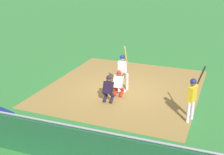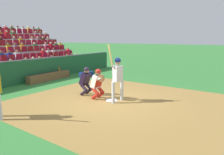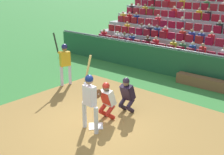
# 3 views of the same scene
# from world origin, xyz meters

# --- Properties ---
(ground_plane) EXTENTS (160.00, 160.00, 0.00)m
(ground_plane) POSITION_xyz_m (0.00, 0.00, 0.00)
(ground_plane) COLOR #337B34
(infield_dirt_patch) EXTENTS (7.74, 8.45, 0.01)m
(infield_dirt_patch) POSITION_xyz_m (0.00, 0.50, 0.00)
(infield_dirt_patch) COLOR olive
(infield_dirt_patch) RESTS_ON ground_plane
(home_plate_marker) EXTENTS (0.62, 0.62, 0.02)m
(home_plate_marker) POSITION_xyz_m (0.00, 0.00, 0.02)
(home_plate_marker) COLOR white
(home_plate_marker) RESTS_ON infield_dirt_patch
(batter_at_plate) EXTENTS (0.69, 0.47, 2.30)m
(batter_at_plate) POSITION_xyz_m (-0.02, 0.27, 1.12)
(batter_at_plate) COLOR silver
(batter_at_plate) RESTS_ON ground_plane
(catcher_crouching) EXTENTS (0.49, 0.72, 1.30)m
(catcher_crouching) POSITION_xyz_m (0.10, -0.63, 0.72)
(catcher_crouching) COLOR #B32117
(catcher_crouching) RESTS_ON ground_plane
(home_plate_umpire) EXTENTS (0.46, 0.46, 1.30)m
(home_plate_umpire) POSITION_xyz_m (-0.11, -1.45, 0.71)
(home_plate_umpire) COLOR black
(home_plate_umpire) RESTS_ON ground_plane
(dugout_wall) EXTENTS (16.41, 0.24, 1.35)m
(dugout_wall) POSITION_xyz_m (0.00, -6.04, 0.65)
(dugout_wall) COLOR #1E5732
(dugout_wall) RESTS_ON ground_plane
(dugout_bench) EXTENTS (3.01, 0.40, 0.44)m
(dugout_bench) POSITION_xyz_m (-1.46, -5.49, 0.22)
(dugout_bench) COLOR brown
(dugout_bench) RESTS_ON ground_plane
(water_bottle_on_bench) EXTENTS (0.07, 0.07, 0.27)m
(water_bottle_on_bench) POSITION_xyz_m (-2.20, -5.41, 0.58)
(water_bottle_on_bench) COLOR #D15419
(water_bottle_on_bench) RESTS_ON dugout_bench
(equipment_duffel_bag) EXTENTS (1.01, 0.59, 0.33)m
(equipment_duffel_bag) POSITION_xyz_m (-3.60, -4.37, 0.16)
(equipment_duffel_bag) COLOR navy
(equipment_duffel_bag) RESTS_ON ground_plane
(on_deck_batter) EXTENTS (0.57, 0.55, 2.28)m
(on_deck_batter) POSITION_xyz_m (3.59, -1.95, 1.13)
(on_deck_batter) COLOR silver
(on_deck_batter) RESTS_ON ground_plane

